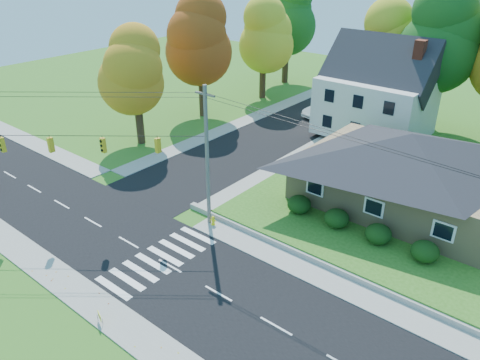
# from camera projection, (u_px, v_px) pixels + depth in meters

# --- Properties ---
(ground) EXTENTS (120.00, 120.00, 0.00)m
(ground) POSITION_uv_depth(u_px,v_px,m) (170.00, 266.00, 28.76)
(ground) COLOR #3D7923
(road_main) EXTENTS (90.00, 8.00, 0.02)m
(road_main) POSITION_uv_depth(u_px,v_px,m) (170.00, 266.00, 28.76)
(road_main) COLOR black
(road_main) RESTS_ON ground
(road_cross) EXTENTS (8.00, 44.00, 0.02)m
(road_cross) POSITION_uv_depth(u_px,v_px,m) (295.00, 125.00, 51.22)
(road_cross) COLOR black
(road_cross) RESTS_ON ground
(sidewalk_north) EXTENTS (90.00, 2.00, 0.08)m
(sidewalk_north) POSITION_uv_depth(u_px,v_px,m) (223.00, 231.00, 32.19)
(sidewalk_north) COLOR #9C9A90
(sidewalk_north) RESTS_ON ground
(sidewalk_south) EXTENTS (90.00, 2.00, 0.08)m
(sidewalk_south) POSITION_uv_depth(u_px,v_px,m) (102.00, 309.00, 25.30)
(sidewalk_south) COLOR #9C9A90
(sidewalk_south) RESTS_ON ground
(ranch_house) EXTENTS (14.60, 10.60, 5.40)m
(ranch_house) POSITION_uv_depth(u_px,v_px,m) (406.00, 168.00, 33.79)
(ranch_house) COLOR tan
(ranch_house) RESTS_ON lawn
(colonial_house) EXTENTS (10.40, 8.40, 9.60)m
(colonial_house) POSITION_uv_depth(u_px,v_px,m) (377.00, 93.00, 45.98)
(colonial_house) COLOR silver
(colonial_house) RESTS_ON lawn
(hedge_row) EXTENTS (10.70, 1.70, 1.27)m
(hedge_row) POSITION_uv_depth(u_px,v_px,m) (357.00, 226.00, 30.76)
(hedge_row) COLOR #163A10
(hedge_row) RESTS_ON lawn
(traffic_infrastructure) EXTENTS (38.10, 10.66, 10.00)m
(traffic_infrastructure) POSITION_uv_depth(u_px,v_px,m) (179.00, 183.00, 27.46)
(traffic_infrastructure) COLOR #666059
(traffic_infrastructure) RESTS_ON ground
(tree_lot_0) EXTENTS (6.72, 6.72, 12.51)m
(tree_lot_0) POSITION_uv_depth(u_px,v_px,m) (388.00, 43.00, 49.59)
(tree_lot_0) COLOR #3F2A19
(tree_lot_0) RESTS_ON lawn
(tree_lot_1) EXTENTS (7.84, 7.84, 14.60)m
(tree_lot_1) POSITION_uv_depth(u_px,v_px,m) (445.00, 38.00, 44.91)
(tree_lot_1) COLOR #3F2A19
(tree_lot_1) RESTS_ON lawn
(tree_west_0) EXTENTS (6.16, 6.16, 11.47)m
(tree_west_0) POSITION_uv_depth(u_px,v_px,m) (134.00, 71.00, 43.44)
(tree_west_0) COLOR #3F2A19
(tree_west_0) RESTS_ON ground
(tree_west_1) EXTENTS (7.28, 7.28, 13.56)m
(tree_west_1) POSITION_uv_depth(u_px,v_px,m) (201.00, 40.00, 50.31)
(tree_west_1) COLOR #3F2A19
(tree_west_1) RESTS_ON ground
(tree_west_2) EXTENTS (6.72, 6.72, 12.51)m
(tree_west_2) POSITION_uv_depth(u_px,v_px,m) (264.00, 35.00, 56.94)
(tree_west_2) COLOR #3F2A19
(tree_west_2) RESTS_ON ground
(tree_west_3) EXTENTS (7.84, 7.84, 14.60)m
(tree_west_3) POSITION_uv_depth(u_px,v_px,m) (287.00, 15.00, 63.00)
(tree_west_3) COLOR #3F2A19
(tree_west_3) RESTS_ON ground
(white_car) EXTENTS (2.76, 5.18, 1.62)m
(white_car) POSITION_uv_depth(u_px,v_px,m) (322.00, 109.00, 53.51)
(white_car) COLOR silver
(white_car) RESTS_ON road_cross
(fire_hydrant) EXTENTS (0.43, 0.33, 0.74)m
(fire_hydrant) POSITION_uv_depth(u_px,v_px,m) (213.00, 221.00, 32.78)
(fire_hydrant) COLOR yellow
(fire_hydrant) RESTS_ON ground
(yard_sign) EXTENTS (0.54, 0.23, 0.71)m
(yard_sign) POSITION_uv_depth(u_px,v_px,m) (99.00, 316.00, 24.17)
(yard_sign) COLOR black
(yard_sign) RESTS_ON ground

